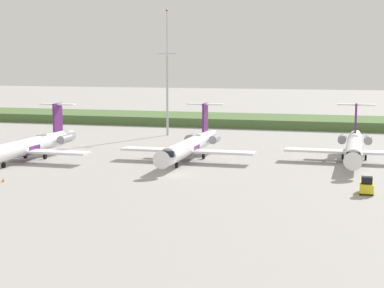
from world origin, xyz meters
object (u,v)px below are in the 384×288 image
(regional_jet_second, at_px, (190,145))
(baggage_tug, at_px, (367,186))
(antenna_mast, at_px, (167,84))
(safety_cone_rear_marker, at_px, (3,180))
(regional_jet_nearest, at_px, (29,145))
(regional_jet_third, at_px, (354,146))

(regional_jet_second, relative_size, baggage_tug, 9.69)
(antenna_mast, relative_size, safety_cone_rear_marker, 50.94)
(safety_cone_rear_marker, bearing_deg, antenna_mast, 84.30)
(baggage_tug, distance_m, safety_cone_rear_marker, 49.21)
(regional_jet_nearest, bearing_deg, regional_jet_third, 14.10)
(regional_jet_second, xyz_separation_m, regional_jet_third, (26.87, 6.07, 0.00))
(antenna_mast, height_order, baggage_tug, antenna_mast)
(regional_jet_nearest, height_order, antenna_mast, antenna_mast)
(regional_jet_third, bearing_deg, antenna_mast, 147.09)
(regional_jet_nearest, distance_m, regional_jet_second, 27.22)
(regional_jet_second, bearing_deg, baggage_tug, -34.68)
(regional_jet_second, relative_size, antenna_mast, 1.11)
(regional_jet_second, relative_size, regional_jet_third, 1.00)
(antenna_mast, bearing_deg, safety_cone_rear_marker, -95.70)
(regional_jet_third, bearing_deg, regional_jet_nearest, -165.90)
(regional_jet_second, height_order, baggage_tug, regional_jet_second)
(regional_jet_nearest, xyz_separation_m, regional_jet_second, (26.23, 7.27, 0.00))
(regional_jet_nearest, relative_size, regional_jet_second, 1.00)
(baggage_tug, bearing_deg, regional_jet_nearest, 167.06)
(regional_jet_nearest, relative_size, antenna_mast, 1.11)
(regional_jet_third, relative_size, safety_cone_rear_marker, 56.36)
(antenna_mast, bearing_deg, regional_jet_third, -32.91)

